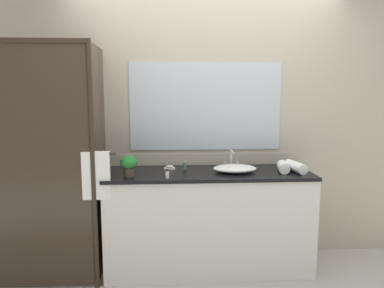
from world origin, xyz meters
TOP-DOWN VIEW (x-y plane):
  - ground_plane at (0.00, 0.00)m, footprint 8.00×8.00m
  - wall_back_with_mirror at (0.00, 0.34)m, footprint 4.40×0.06m
  - vanity_cabinet at (0.00, 0.01)m, footprint 1.80×0.58m
  - shower_enclosure at (-1.27, -0.19)m, footprint 1.20×0.59m
  - sink_basin at (0.23, -0.02)m, footprint 0.38×0.28m
  - faucet at (0.23, 0.16)m, footprint 0.17×0.16m
  - potted_plant at (-0.69, -0.13)m, footprint 0.14×0.14m
  - soap_dish at (-0.35, 0.14)m, footprint 0.10×0.07m
  - amenity_bottle_body_wash at (-0.21, 0.10)m, footprint 0.03×0.03m
  - amenity_bottle_lotion at (-0.37, -0.22)m, footprint 0.03×0.03m
  - rolled_towel_near_edge at (0.76, -0.05)m, footprint 0.14×0.27m
  - rolled_towel_middle at (0.65, -0.05)m, footprint 0.13×0.21m

SIDE VIEW (x-z plane):
  - ground_plane at x=0.00m, z-range 0.00..0.00m
  - vanity_cabinet at x=0.00m, z-range 0.00..0.90m
  - soap_dish at x=-0.35m, z-range 0.90..0.93m
  - sink_basin at x=0.23m, z-range 0.90..0.97m
  - amenity_bottle_lotion at x=-0.37m, z-range 0.90..0.97m
  - amenity_bottle_body_wash at x=-0.21m, z-range 0.90..0.98m
  - rolled_towel_middle at x=0.65m, z-range 0.90..0.99m
  - rolled_towel_near_edge at x=0.76m, z-range 0.90..0.99m
  - faucet at x=0.23m, z-range 0.87..1.04m
  - potted_plant at x=-0.69m, z-range 0.91..1.09m
  - shower_enclosure at x=-1.27m, z-range 0.02..2.02m
  - wall_back_with_mirror at x=0.00m, z-range 0.00..2.60m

